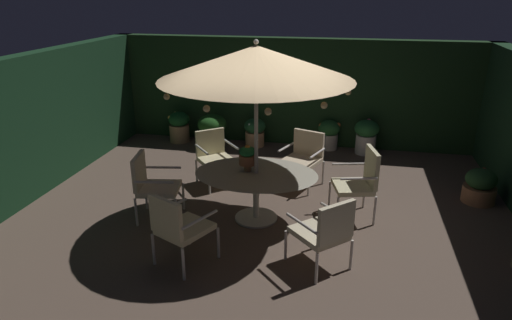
# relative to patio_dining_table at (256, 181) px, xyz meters

# --- Properties ---
(ground_plane) EXTENTS (7.99, 7.74, 0.02)m
(ground_plane) POSITION_rel_patio_dining_table_xyz_m (0.08, -0.03, -0.62)
(ground_plane) COLOR brown
(hedge_backdrop_rear) EXTENTS (7.99, 0.30, 2.25)m
(hedge_backdrop_rear) POSITION_rel_patio_dining_table_xyz_m (0.08, 3.70, 0.52)
(hedge_backdrop_rear) COLOR #1B371B
(hedge_backdrop_rear) RESTS_ON ground_plane
(hedge_backdrop_left) EXTENTS (0.30, 7.74, 2.25)m
(hedge_backdrop_left) POSITION_rel_patio_dining_table_xyz_m (-3.76, -0.03, 0.52)
(hedge_backdrop_left) COLOR #15341D
(hedge_backdrop_left) RESTS_ON ground_plane
(patio_dining_table) EXTENTS (1.78, 1.35, 0.74)m
(patio_dining_table) POSITION_rel_patio_dining_table_xyz_m (0.00, 0.00, 0.00)
(patio_dining_table) COLOR beige
(patio_dining_table) RESTS_ON ground_plane
(patio_umbrella) EXTENTS (2.62, 2.62, 2.59)m
(patio_umbrella) POSITION_rel_patio_dining_table_xyz_m (-0.00, 0.00, 1.69)
(patio_umbrella) COLOR beige
(patio_umbrella) RESTS_ON ground_plane
(centerpiece_planter) EXTENTS (0.25, 0.25, 0.39)m
(centerpiece_planter) POSITION_rel_patio_dining_table_xyz_m (-0.14, 0.05, 0.36)
(centerpiece_planter) COLOR #A16D42
(centerpiece_planter) RESTS_ON patio_dining_table
(patio_chair_north) EXTENTS (0.70, 0.68, 0.98)m
(patio_chair_north) POSITION_rel_patio_dining_table_xyz_m (-1.50, -0.26, -0.04)
(patio_chair_north) COLOR silver
(patio_chair_north) RESTS_ON ground_plane
(patio_chair_northeast) EXTENTS (0.77, 0.81, 0.96)m
(patio_chair_northeast) POSITION_rel_patio_dining_table_xyz_m (-0.67, -1.36, -0.05)
(patio_chair_northeast) COLOR beige
(patio_chair_northeast) RESTS_ON ground_plane
(patio_chair_east) EXTENTS (0.84, 0.84, 0.95)m
(patio_chair_east) POSITION_rel_patio_dining_table_xyz_m (1.06, -1.09, -0.07)
(patio_chair_east) COLOR beige
(patio_chair_east) RESTS_ON ground_plane
(patio_chair_southeast) EXTENTS (0.70, 0.71, 1.06)m
(patio_chair_southeast) POSITION_rel_patio_dining_table_xyz_m (1.47, 0.38, 0.00)
(patio_chair_southeast) COLOR beige
(patio_chair_southeast) RESTS_ON ground_plane
(patio_chair_south) EXTENTS (0.78, 0.77, 0.93)m
(patio_chair_south) POSITION_rel_patio_dining_table_xyz_m (0.54, 1.41, -0.06)
(patio_chair_south) COLOR silver
(patio_chair_south) RESTS_ON ground_plane
(patio_chair_southwest) EXTENTS (0.83, 0.83, 0.93)m
(patio_chair_southwest) POSITION_rel_patio_dining_table_xyz_m (-0.97, 1.16, -0.07)
(patio_chair_southwest) COLOR silver
(patio_chair_southwest) RESTS_ON ground_plane
(potted_plant_left_near) EXTENTS (0.50, 0.50, 0.71)m
(potted_plant_left_near) POSITION_rel_patio_dining_table_xyz_m (1.63, 3.25, -0.21)
(potted_plant_left_near) COLOR beige
(potted_plant_left_near) RESTS_ON ground_plane
(potted_plant_back_left) EXTENTS (0.46, 0.46, 0.67)m
(potted_plant_back_left) POSITION_rel_patio_dining_table_xyz_m (-2.40, 3.21, -0.25)
(potted_plant_back_left) COLOR #8C724F
(potted_plant_back_left) RESTS_ON ground_plane
(potted_plant_left_far) EXTENTS (0.46, 0.46, 0.61)m
(potted_plant_left_far) POSITION_rel_patio_dining_table_xyz_m (-0.70, 3.25, -0.28)
(potted_plant_left_far) COLOR tan
(potted_plant_left_far) RESTS_ON ground_plane
(potted_plant_back_right) EXTENTS (0.61, 0.61, 0.70)m
(potted_plant_back_right) POSITION_rel_patio_dining_table_xyz_m (-1.59, 3.04, -0.23)
(potted_plant_back_right) COLOR #7E7152
(potted_plant_back_right) RESTS_ON ground_plane
(potted_plant_right_far) EXTENTS (0.51, 0.51, 0.56)m
(potted_plant_right_far) POSITION_rel_patio_dining_table_xyz_m (3.36, 1.28, -0.33)
(potted_plant_right_far) COLOR #9E6745
(potted_plant_right_far) RESTS_ON ground_plane
(potted_plant_right_near) EXTENTS (0.46, 0.46, 0.62)m
(potted_plant_right_near) POSITION_rel_patio_dining_table_xyz_m (0.87, 3.39, -0.26)
(potted_plant_right_near) COLOR beige
(potted_plant_right_near) RESTS_ON ground_plane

